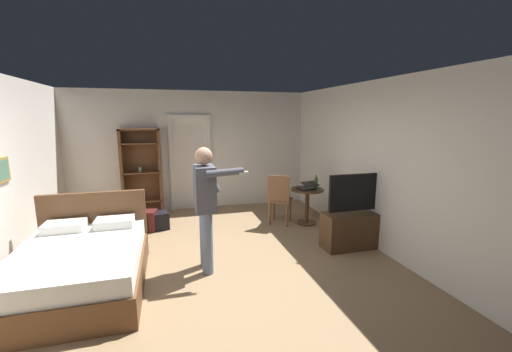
{
  "coord_description": "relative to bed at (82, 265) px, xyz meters",
  "views": [
    {
      "loc": [
        -0.53,
        -4.12,
        2.08
      ],
      "look_at": [
        0.7,
        0.31,
        1.23
      ],
      "focal_mm": 22.33,
      "sensor_mm": 36.0,
      "label": 1
    }
  ],
  "objects": [
    {
      "name": "person_blue_shirt",
      "position": [
        1.54,
        0.09,
        0.68
      ],
      "size": [
        0.66,
        0.57,
        1.7
      ],
      "color": "slate",
      "rests_on": "ground_plane"
    },
    {
      "name": "suitcase_small",
      "position": [
        0.74,
        1.94,
        -0.14
      ],
      "size": [
        0.62,
        0.41,
        0.32
      ],
      "primitive_type": "cube",
      "rotation": [
        0.0,
        0.0,
        0.18
      ],
      "color": "black",
      "rests_on": "ground_plane"
    },
    {
      "name": "side_table",
      "position": [
        3.67,
        1.5,
        0.17
      ],
      "size": [
        0.64,
        0.64,
        0.7
      ],
      "color": "#4C331E",
      "rests_on": "ground_plane"
    },
    {
      "name": "tv_flatscreen",
      "position": [
        3.94,
        0.22,
        0.06
      ],
      "size": [
        1.08,
        0.4,
        1.21
      ],
      "color": "#4C331E",
      "rests_on": "ground_plane"
    },
    {
      "name": "wall_right",
      "position": [
        4.3,
        0.07,
        1.02
      ],
      "size": [
        0.12,
        6.5,
        2.65
      ],
      "primitive_type": "cube",
      "color": "silver",
      "rests_on": "ground_plane"
    },
    {
      "name": "bed",
      "position": [
        0.0,
        0.0,
        0.0
      ],
      "size": [
        1.42,
        1.92,
        1.02
      ],
      "color": "brown",
      "rests_on": "ground_plane"
    },
    {
      "name": "ground_plane",
      "position": [
        1.61,
        0.07,
        -0.3
      ],
      "size": [
        6.88,
        6.88,
        0.0
      ],
      "primitive_type": "plane",
      "color": "#997A56"
    },
    {
      "name": "bottle_on_table",
      "position": [
        3.81,
        1.42,
        0.51
      ],
      "size": [
        0.06,
        0.06,
        0.28
      ],
      "color": "#324D29",
      "rests_on": "side_table"
    },
    {
      "name": "doorway_frame",
      "position": [
        1.56,
        3.18,
        0.92
      ],
      "size": [
        0.93,
        0.08,
        2.13
      ],
      "color": "white",
      "rests_on": "ground_plane"
    },
    {
      "name": "bookshelf",
      "position": [
        0.52,
        3.03,
        0.69
      ],
      "size": [
        0.82,
        0.32,
        1.85
      ],
      "color": "brown",
      "rests_on": "ground_plane"
    },
    {
      "name": "laptop",
      "position": [
        3.65,
        1.46,
        0.45
      ],
      "size": [
        0.39,
        0.4,
        0.16
      ],
      "color": "black",
      "rests_on": "side_table"
    },
    {
      "name": "suitcase_dark",
      "position": [
        0.5,
        1.96,
        -0.12
      ],
      "size": [
        0.69,
        0.44,
        0.38
      ],
      "primitive_type": "cube",
      "rotation": [
        0.0,
        0.0,
        -0.24
      ],
      "color": "#4C1919",
      "rests_on": "ground_plane"
    },
    {
      "name": "wooden_chair",
      "position": [
        3.12,
        1.59,
        0.24
      ],
      "size": [
        0.58,
        0.58,
        0.99
      ],
      "color": "brown",
      "rests_on": "ground_plane"
    },
    {
      "name": "wall_back",
      "position": [
        1.61,
        3.26,
        1.02
      ],
      "size": [
        5.49,
        0.12,
        2.65
      ],
      "primitive_type": "cube",
      "color": "silver",
      "rests_on": "ground_plane"
    }
  ]
}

